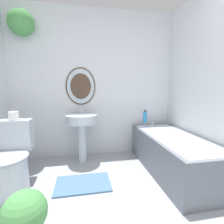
{
  "coord_description": "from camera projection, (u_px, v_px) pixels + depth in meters",
  "views": [
    {
      "loc": [
        -0.23,
        -0.52,
        1.15
      ],
      "look_at": [
        0.12,
        1.38,
        0.86
      ],
      "focal_mm": 26.0,
      "sensor_mm": 36.0,
      "label": 1
    }
  ],
  "objects": [
    {
      "name": "wall_right",
      "position": [
        222.0,
        83.0,
        1.86
      ],
      "size": [
        0.06,
        2.34,
        2.4
      ],
      "color": "silver",
      "rests_on": "ground_plane"
    },
    {
      "name": "toilet",
      "position": [
        10.0,
        164.0,
        1.81
      ],
      "size": [
        0.44,
        0.61,
        0.77
      ],
      "color": "silver",
      "rests_on": "ground_plane"
    },
    {
      "name": "toilet_paper_roll",
      "position": [
        14.0,
        116.0,
        1.94
      ],
      "size": [
        0.11,
        0.11,
        0.1
      ],
      "color": "white",
      "rests_on": "toilet"
    },
    {
      "name": "shampoo_bottle",
      "position": [
        145.0,
        117.0,
        2.69
      ],
      "size": [
        0.06,
        0.06,
        0.21
      ],
      "color": "#2D84C6",
      "rests_on": "bathtub"
    },
    {
      "name": "potted_plant",
      "position": [
        25.0,
        219.0,
        1.13
      ],
      "size": [
        0.31,
        0.31,
        0.45
      ],
      "color": "#47474C",
      "rests_on": "ground_plane"
    },
    {
      "name": "wall_back",
      "position": [
        88.0,
        79.0,
        2.67
      ],
      "size": [
        2.77,
        0.36,
        2.4
      ],
      "color": "silver",
      "rests_on": "ground_plane"
    },
    {
      "name": "pedestal_sink",
      "position": [
        82.0,
        125.0,
        2.47
      ],
      "size": [
        0.48,
        0.48,
        0.85
      ],
      "color": "silver",
      "rests_on": "ground_plane"
    },
    {
      "name": "bathtub",
      "position": [
        172.0,
        153.0,
        2.23
      ],
      "size": [
        0.66,
        1.51,
        0.58
      ],
      "color": "slate",
      "rests_on": "ground_plane"
    },
    {
      "name": "bath_mat",
      "position": [
        83.0,
        184.0,
        1.94
      ],
      "size": [
        0.65,
        0.41,
        0.02
      ],
      "color": "#4C7093",
      "rests_on": "ground_plane"
    }
  ]
}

